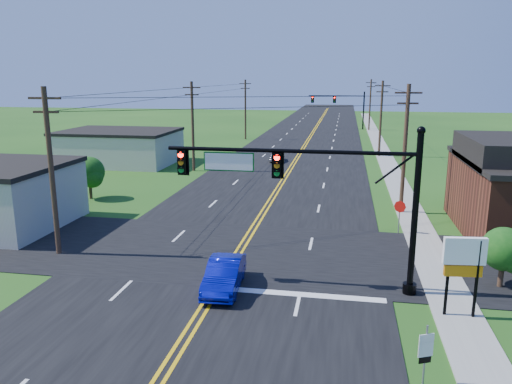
% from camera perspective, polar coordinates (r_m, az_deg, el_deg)
% --- Properties ---
extents(ground, '(260.00, 260.00, 0.00)m').
position_cam_1_polar(ground, '(17.51, -11.31, -20.02)').
color(ground, '#1B4513').
rests_on(ground, ground).
extents(road_main, '(16.00, 220.00, 0.04)m').
position_cam_1_polar(road_main, '(64.51, 5.00, 4.60)').
color(road_main, black).
rests_on(road_main, ground).
extents(road_cross, '(70.00, 10.00, 0.04)m').
position_cam_1_polar(road_cross, '(27.85, -2.29, -6.80)').
color(road_cross, black).
rests_on(road_cross, ground).
extents(sidewalk, '(2.00, 160.00, 0.08)m').
position_cam_1_polar(sidewalk, '(54.59, 15.06, 2.67)').
color(sidewalk, gray).
rests_on(sidewalk, ground).
extents(signal_mast_main, '(11.30, 0.60, 7.48)m').
position_cam_1_polar(signal_mast_main, '(22.11, 6.38, 0.63)').
color(signal_mast_main, black).
rests_on(signal_mast_main, ground).
extents(signal_mast_far, '(10.98, 0.60, 7.48)m').
position_cam_1_polar(signal_mast_far, '(93.69, 9.52, 9.89)').
color(signal_mast_far, black).
rests_on(signal_mast_far, ground).
extents(cream_bldg_far, '(12.20, 9.20, 3.70)m').
position_cam_1_polar(cream_bldg_far, '(57.68, -15.36, 5.02)').
color(cream_bldg_far, beige).
rests_on(cream_bldg_far, ground).
extents(utility_pole_left_a, '(1.80, 0.28, 9.00)m').
position_cam_1_polar(utility_pole_left_a, '(28.44, -22.36, 2.45)').
color(utility_pole_left_a, '#3A291A').
rests_on(utility_pole_left_a, ground).
extents(utility_pole_left_b, '(1.80, 0.28, 9.00)m').
position_cam_1_polar(utility_pole_left_b, '(51.10, -7.25, 7.64)').
color(utility_pole_left_b, '#3A291A').
rests_on(utility_pole_left_b, ground).
extents(utility_pole_left_c, '(1.80, 0.28, 9.00)m').
position_cam_1_polar(utility_pole_left_c, '(77.22, -1.22, 9.55)').
color(utility_pole_left_c, '#3A291A').
rests_on(utility_pole_left_c, ground).
extents(utility_pole_right_a, '(1.80, 0.28, 9.00)m').
position_cam_1_polar(utility_pole_right_a, '(36.11, 16.65, 4.95)').
color(utility_pole_right_a, '#3A291A').
rests_on(utility_pole_right_a, ground).
extents(utility_pole_right_b, '(1.80, 0.28, 9.00)m').
position_cam_1_polar(utility_pole_right_b, '(61.88, 14.08, 8.29)').
color(utility_pole_right_b, '#3A291A').
rests_on(utility_pole_right_b, ground).
extents(utility_pole_right_c, '(1.80, 0.28, 9.00)m').
position_cam_1_polar(utility_pole_right_c, '(91.77, 12.90, 9.79)').
color(utility_pole_right_c, '#3A291A').
rests_on(utility_pole_right_c, ground).
extents(tree_right_back, '(3.00, 3.00, 4.10)m').
position_cam_1_polar(tree_right_back, '(41.45, 24.41, 2.34)').
color(tree_right_back, '#3A291A').
rests_on(tree_right_back, ground).
extents(shrub_corner, '(2.00, 2.00, 2.86)m').
position_cam_1_polar(shrub_corner, '(25.36, 26.48, -5.87)').
color(shrub_corner, '#3A291A').
rests_on(shrub_corner, ground).
extents(tree_left, '(2.40, 2.40, 3.37)m').
position_cam_1_polar(tree_left, '(41.31, -18.53, 2.19)').
color(tree_left, '#3A291A').
rests_on(tree_left, ground).
extents(blue_car, '(1.71, 4.25, 1.37)m').
position_cam_1_polar(blue_car, '(22.95, -3.64, -9.50)').
color(blue_car, '#060B94').
rests_on(blue_car, ground).
extents(distant_car, '(1.45, 3.47, 1.17)m').
position_cam_1_polar(distant_car, '(56.98, 2.41, 4.09)').
color(distant_car, '#B4B5BA').
rests_on(distant_car, ground).
extents(route_sign, '(0.48, 0.24, 2.05)m').
position_cam_1_polar(route_sign, '(17.04, 18.81, -16.81)').
color(route_sign, slate).
rests_on(route_sign, ground).
extents(stop_sign, '(0.70, 0.33, 2.10)m').
position_cam_1_polar(stop_sign, '(31.75, 16.10, -1.99)').
color(stop_sign, slate).
rests_on(stop_sign, ground).
extents(pylon_sign, '(1.65, 0.40, 3.37)m').
position_cam_1_polar(pylon_sign, '(21.39, 22.67, -7.15)').
color(pylon_sign, black).
rests_on(pylon_sign, ground).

